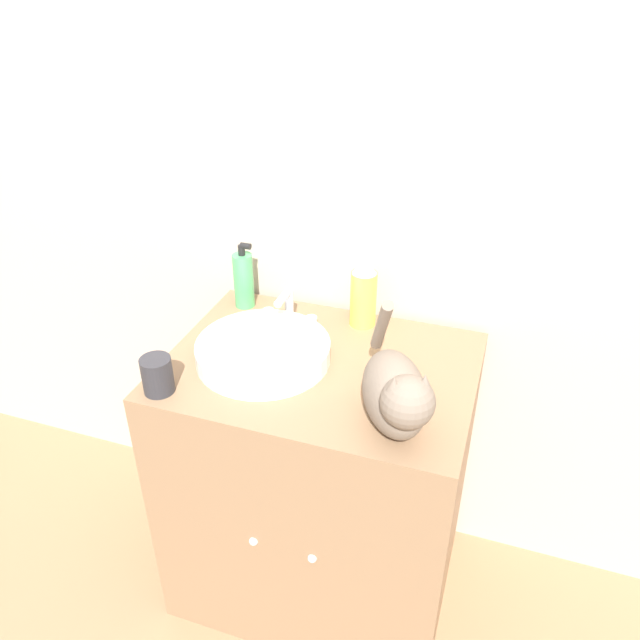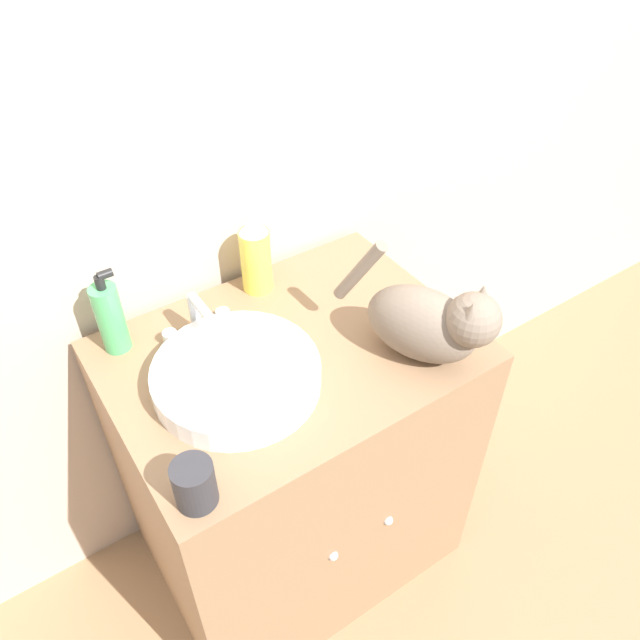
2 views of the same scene
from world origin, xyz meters
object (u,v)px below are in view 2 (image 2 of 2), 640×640
Objects in this scene: cat at (431,322)px; cup at (194,484)px; spray_bottle at (256,256)px.

cat reaches higher than cup.
cup is at bearing -110.99° from cat.
spray_bottle is at bearing 50.30° from cup.
cup is at bearing -129.70° from spray_bottle.
cat is 0.45m from spray_bottle.
spray_bottle is 0.60m from cup.
cup is (-0.38, -0.46, -0.05)m from spray_bottle.
cat is at bearing -65.48° from spray_bottle.
cat is 0.57m from cup.
cat is at bearing 5.01° from cup.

